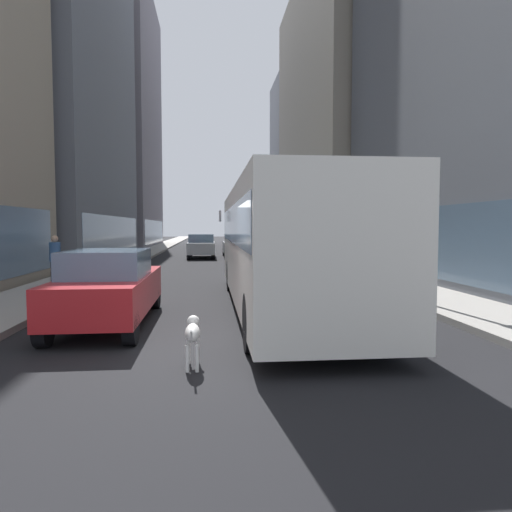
{
  "coord_description": "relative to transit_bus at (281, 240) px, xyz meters",
  "views": [
    {
      "loc": [
        -0.65,
        -8.08,
        2.11
      ],
      "look_at": [
        0.48,
        3.14,
        1.4
      ],
      "focal_mm": 32.61,
      "sensor_mm": 36.0,
      "label": 1
    }
  ],
  "objects": [
    {
      "name": "ground_plane",
      "position": [
        -1.2,
        31.25,
        -1.78
      ],
      "size": [
        120.0,
        120.0,
        0.0
      ],
      "primitive_type": "plane",
      "color": "black"
    },
    {
      "name": "sidewalk_left",
      "position": [
        -6.9,
        31.25,
        -1.7
      ],
      "size": [
        2.4,
        110.0,
        0.15
      ],
      "primitive_type": "cube",
      "color": "#9E9991",
      "rests_on": "ground"
    },
    {
      "name": "sidewalk_right",
      "position": [
        4.5,
        31.25,
        -1.7
      ],
      "size": [
        2.4,
        110.0,
        0.15
      ],
      "primitive_type": "cube",
      "color": "#9E9991",
      "rests_on": "ground"
    },
    {
      "name": "building_left_mid",
      "position": [
        -13.1,
        19.36,
        12.95
      ],
      "size": [
        10.35,
        18.09,
        29.46
      ],
      "color": "slate",
      "rests_on": "ground"
    },
    {
      "name": "building_left_far",
      "position": [
        -13.1,
        39.22,
        11.52
      ],
      "size": [
        10.81,
        17.73,
        26.61
      ],
      "color": "slate",
      "rests_on": "ground"
    },
    {
      "name": "building_right_mid",
      "position": [
        10.7,
        22.87,
        8.63
      ],
      "size": [
        11.76,
        19.53,
        20.83
      ],
      "color": "gray",
      "rests_on": "ground"
    },
    {
      "name": "building_right_far",
      "position": [
        10.7,
        43.09,
        8.34
      ],
      "size": [
        8.75,
        16.02,
        20.26
      ],
      "color": "slate",
      "rests_on": "ground"
    },
    {
      "name": "transit_bus",
      "position": [
        0.0,
        0.0,
        0.0
      ],
      "size": [
        2.78,
        11.53,
        3.05
      ],
      "color": "silver",
      "rests_on": "ground"
    },
    {
      "name": "car_red_coupe",
      "position": [
        -4.0,
        -1.65,
        -0.95
      ],
      "size": [
        1.71,
        4.61,
        1.62
      ],
      "color": "red",
      "rests_on": "ground"
    },
    {
      "name": "car_silver_sedan",
      "position": [
        -2.4,
        20.0,
        -0.95
      ],
      "size": [
        1.79,
        4.68,
        1.62
      ],
      "color": "#B7BABF",
      "rests_on": "ground"
    },
    {
      "name": "car_yellow_taxi",
      "position": [
        1.6,
        15.26,
        -0.96
      ],
      "size": [
        1.76,
        4.11,
        1.62
      ],
      "color": "yellow",
      "rests_on": "ground"
    },
    {
      "name": "car_grey_wagon",
      "position": [
        0.0,
        20.26,
        -0.95
      ],
      "size": [
        1.77,
        4.73,
        1.62
      ],
      "color": "slate",
      "rests_on": "ground"
    },
    {
      "name": "dalmatian_dog",
      "position": [
        -2.11,
        -4.87,
        -1.26
      ],
      "size": [
        0.22,
        0.96,
        0.72
      ],
      "color": "white",
      "rests_on": "ground"
    },
    {
      "name": "pedestrian_with_handbag",
      "position": [
        -6.76,
        3.55,
        -0.76
      ],
      "size": [
        0.45,
        0.34,
        1.69
      ],
      "color": "#1E1E2D",
      "rests_on": "sidewalk_left"
    },
    {
      "name": "traffic_light_near",
      "position": [
        3.7,
        -0.81,
        0.66
      ],
      "size": [
        0.24,
        0.41,
        3.4
      ],
      "color": "black",
      "rests_on": "sidewalk_right"
    }
  ]
}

